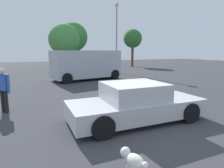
# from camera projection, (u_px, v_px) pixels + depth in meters

# --- Properties ---
(ground_plane) EXTENTS (80.00, 80.00, 0.00)m
(ground_plane) POSITION_uv_depth(u_px,v_px,m) (136.00, 122.00, 6.13)
(ground_plane) COLOR #38383D
(sedan_foreground) EXTENTS (4.36, 1.88, 1.26)m
(sedan_foreground) POSITION_uv_depth(u_px,v_px,m) (136.00, 104.00, 6.16)
(sedan_foreground) COLOR #B7BABF
(sedan_foreground) RESTS_ON ground_plane
(dog) EXTENTS (0.35, 0.64, 0.42)m
(dog) POSITION_uv_depth(u_px,v_px,m) (133.00, 159.00, 3.55)
(dog) COLOR white
(dog) RESTS_ON ground_plane
(van_white) EXTENTS (5.60, 3.13, 2.30)m
(van_white) POSITION_uv_depth(u_px,v_px,m) (87.00, 64.00, 15.10)
(van_white) COLOR #B2B7C1
(van_white) RESTS_ON ground_plane
(pedestrian) EXTENTS (0.46, 0.45, 1.65)m
(pedestrian) POSITION_uv_depth(u_px,v_px,m) (3.00, 86.00, 6.98)
(pedestrian) COLOR black
(pedestrian) RESTS_ON ground_plane
(light_post_near) EXTENTS (0.44, 0.44, 7.20)m
(light_post_near) POSITION_uv_depth(u_px,v_px,m) (117.00, 26.00, 19.87)
(light_post_near) COLOR gray
(light_post_near) RESTS_ON ground_plane
(tree_back_left) EXTENTS (2.70, 2.70, 5.43)m
(tree_back_left) POSITION_uv_depth(u_px,v_px,m) (133.00, 39.00, 28.01)
(tree_back_left) COLOR brown
(tree_back_left) RESTS_ON ground_plane
(tree_back_center) EXTENTS (4.36, 4.36, 6.56)m
(tree_back_center) POSITION_uv_depth(u_px,v_px,m) (73.00, 37.00, 29.06)
(tree_back_center) COLOR brown
(tree_back_center) RESTS_ON ground_plane
(tree_far_right) EXTENTS (3.62, 3.62, 5.38)m
(tree_far_right) POSITION_uv_depth(u_px,v_px,m) (64.00, 40.00, 22.23)
(tree_far_right) COLOR brown
(tree_far_right) RESTS_ON ground_plane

